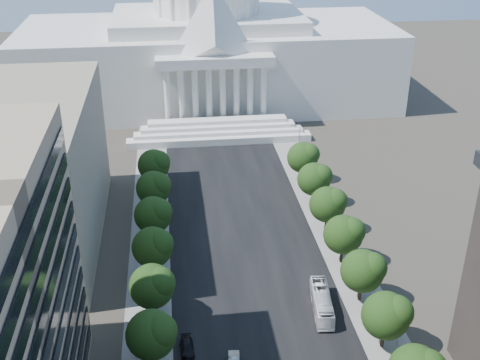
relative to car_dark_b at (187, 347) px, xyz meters
name	(u,v)px	position (x,y,z in m)	size (l,w,h in m)	color
road_asphalt	(245,251)	(12.76, 27.30, -0.73)	(30.00, 260.00, 0.01)	black
sidewalk_left	(150,257)	(-6.24, 27.30, -0.73)	(8.00, 260.00, 0.02)	gray
sidewalk_right	(338,245)	(31.76, 27.30, -0.73)	(8.00, 260.00, 0.02)	gray
capitol	(208,41)	(12.76, 122.19, 19.28)	(120.00, 56.00, 73.00)	white
tree_l_e	(153,334)	(-4.90, -2.90, 5.72)	(7.79, 7.60, 9.97)	#33261C
tree_l_f	(154,285)	(-4.90, 9.10, 5.72)	(7.79, 7.60, 9.97)	#33261C
tree_l_g	(154,246)	(-4.90, 21.10, 5.72)	(7.79, 7.60, 9.97)	#33261C
tree_l_h	(154,214)	(-4.90, 33.10, 5.72)	(7.79, 7.60, 9.97)	#33261C
tree_l_i	(155,187)	(-4.90, 45.10, 5.72)	(7.79, 7.60, 9.97)	#33261C
tree_l_j	(155,164)	(-4.90, 57.10, 5.72)	(7.79, 7.60, 9.97)	#33261C
tree_r_e	(388,315)	(31.10, -2.90, 5.72)	(7.79, 7.60, 9.97)	#33261C
tree_r_f	(365,270)	(31.10, 9.10, 5.72)	(7.79, 7.60, 9.97)	#33261C
tree_r_g	(345,234)	(31.10, 21.10, 5.72)	(7.79, 7.60, 9.97)	#33261C
tree_r_h	(329,204)	(31.10, 33.10, 5.72)	(7.79, 7.60, 9.97)	#33261C
tree_r_i	(316,178)	(31.10, 45.10, 5.72)	(7.79, 7.60, 9.97)	#33261C
tree_r_j	(304,157)	(31.10, 57.10, 5.72)	(7.79, 7.60, 9.97)	#33261C
streetlight_c	(397,316)	(32.67, -2.70, 5.09)	(2.61, 0.44, 9.00)	gray
streetlight_d	(351,233)	(32.67, 22.30, 5.09)	(2.61, 0.44, 9.00)	gray
streetlight_e	(320,176)	(32.67, 47.30, 5.09)	(2.61, 0.44, 9.00)	gray
streetlight_f	(297,135)	(32.67, 72.30, 5.09)	(2.61, 0.44, 9.00)	gray
car_dark_b	(187,347)	(0.00, 0.00, 0.00)	(2.05, 5.05, 1.46)	black
city_bus	(322,302)	(23.39, 7.26, 0.96)	(2.85, 12.17, 3.39)	silver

